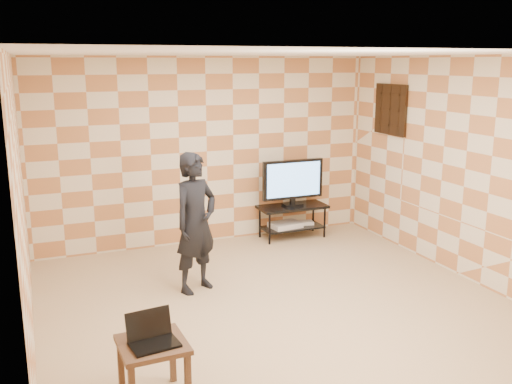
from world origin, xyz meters
The scene contains 14 objects.
floor centered at (0.00, 0.00, 0.00)m, with size 5.00×5.00×0.00m, color tan.
wall_back centered at (0.00, 2.50, 1.35)m, with size 5.00×0.02×2.70m, color beige.
wall_front centered at (0.00, -2.50, 1.35)m, with size 5.00×0.02×2.70m, color beige.
wall_left centered at (-2.50, 0.00, 1.35)m, with size 0.02×5.00×2.70m, color beige.
wall_right centered at (2.50, 0.00, 1.35)m, with size 0.02×5.00×2.70m, color beige.
ceiling centered at (0.00, 0.00, 2.70)m, with size 5.00×5.00×0.02m, color white.
wall_art centered at (2.47, 1.55, 1.95)m, with size 0.04×0.72×0.72m.
tv_stand centered at (1.23, 2.17, 0.37)m, with size 1.04×0.47×0.50m.
tv centered at (1.23, 2.17, 0.89)m, with size 0.96×0.18×0.70m.
dvd_player centered at (1.11, 2.17, 0.21)m, with size 0.45×0.32×0.08m, color silver.
game_console centered at (1.48, 2.20, 0.20)m, with size 0.22×0.16×0.05m, color silver.
side_table centered at (-1.64, -1.30, 0.41)m, with size 0.53×0.53×0.50m.
laptop centered at (-1.64, -1.31, 0.55)m, with size 0.39×0.33×0.24m.
person centered at (-0.69, 0.75, 0.82)m, with size 0.60×0.39×1.63m, color black.
Camera 1 is at (-2.41, -5.35, 2.62)m, focal length 40.00 mm.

